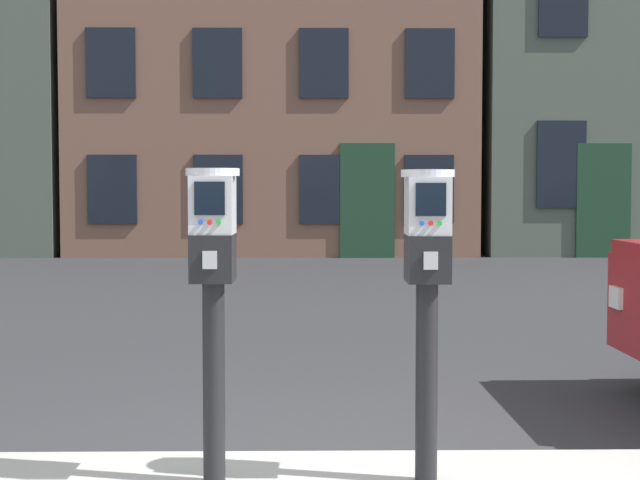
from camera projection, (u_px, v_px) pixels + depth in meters
name	position (u px, v px, depth m)	size (l,w,h in m)	color
parking_meter_near_kerb	(213.00, 267.00, 4.01)	(0.22, 0.25, 1.28)	black
parking_meter_twin_adjacent	(427.00, 268.00, 4.02)	(0.22, 0.25, 1.27)	black
townhouse_brick_corner	(275.00, 28.00, 20.62)	(7.72, 5.22, 9.16)	brown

